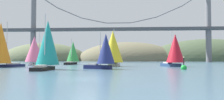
{
  "coord_description": "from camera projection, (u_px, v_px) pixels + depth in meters",
  "views": [
    {
      "loc": [
        4.32,
        -22.51,
        2.14
      ],
      "look_at": [
        0.0,
        42.46,
        4.46
      ],
      "focal_mm": 35.83,
      "sensor_mm": 36.0,
      "label": 1
    }
  ],
  "objects": [
    {
      "name": "ground_plane",
      "position": [
        84.0,
        79.0,
        22.66
      ],
      "size": [
        360.0,
        360.0,
        0.0
      ],
      "primitive_type": "plane",
      "color": "#426075"
    },
    {
      "name": "sailboat_yellow_sail",
      "position": [
        113.0,
        47.0,
        55.87
      ],
      "size": [
        5.83,
        8.96,
        9.72
      ],
      "color": "#B7B2A8",
      "rests_on": "ground_plane"
    },
    {
      "name": "sailboat_crimson_sail",
      "position": [
        175.0,
        49.0,
        54.47
      ],
      "size": [
        6.09,
        7.72,
        8.97
      ],
      "color": "navy",
      "rests_on": "ground_plane"
    },
    {
      "name": "channel_buoy",
      "position": [
        184.0,
        67.0,
        41.51
      ],
      "size": [
        1.1,
        1.1,
        2.64
      ],
      "color": "green",
      "rests_on": "ground_plane"
    },
    {
      "name": "headland_right",
      "position": [
        208.0,
        61.0,
        153.3
      ],
      "size": [
        86.17,
        44.0,
        30.24
      ],
      "primitive_type": "ellipsoid",
      "color": "#425138",
      "rests_on": "ground_plane"
    },
    {
      "name": "headland_center",
      "position": [
        128.0,
        61.0,
        156.94
      ],
      "size": [
        72.51,
        44.0,
        26.52
      ],
      "primitive_type": "ellipsoid",
      "color": "#6B664C",
      "rests_on": "ground_plane"
    },
    {
      "name": "headland_left",
      "position": [
        44.0,
        61.0,
        160.92
      ],
      "size": [
        63.14,
        44.0,
        25.74
      ],
      "primitive_type": "ellipsoid",
      "color": "#5B6647",
      "rests_on": "ground_plane"
    },
    {
      "name": "sailboat_pink_spinnaker",
      "position": [
        35.0,
        50.0,
        64.37
      ],
      "size": [
        7.98,
        8.64,
        9.76
      ],
      "color": "white",
      "rests_on": "ground_plane"
    },
    {
      "name": "sailboat_green_sail",
      "position": [
        73.0,
        52.0,
        74.48
      ],
      "size": [
        4.54,
        7.98,
        8.53
      ],
      "color": "black",
      "rests_on": "ground_plane"
    },
    {
      "name": "sailboat_orange_sail",
      "position": [
        1.0,
        44.0,
        51.02
      ],
      "size": [
        6.33,
        9.28,
        10.7
      ],
      "color": "#191E4C",
      "rests_on": "ground_plane"
    },
    {
      "name": "sailboat_navy_sail",
      "position": [
        105.0,
        50.0,
        42.75
      ],
      "size": [
        6.86,
        4.82,
        7.06
      ],
      "color": "#191E4C",
      "rests_on": "ground_plane"
    },
    {
      "name": "sailboat_teal_sail",
      "position": [
        48.0,
        44.0,
        41.03
      ],
      "size": [
        4.35,
        8.17,
        10.01
      ],
      "color": "black",
      "rests_on": "ground_plane"
    },
    {
      "name": "suspension_bridge",
      "position": [
        119.0,
        28.0,
        118.03
      ],
      "size": [
        128.65,
        6.0,
        38.06
      ],
      "color": "slate",
      "rests_on": "ground_plane"
    }
  ]
}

